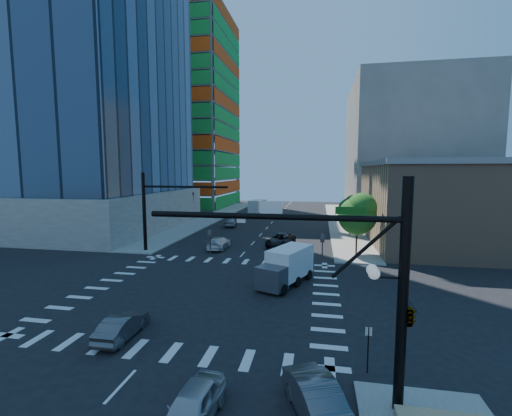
# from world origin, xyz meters

# --- Properties ---
(ground) EXTENTS (160.00, 160.00, 0.00)m
(ground) POSITION_xyz_m (0.00, 0.00, 0.00)
(ground) COLOR black
(ground) RESTS_ON ground
(road_markings) EXTENTS (20.00, 20.00, 0.01)m
(road_markings) POSITION_xyz_m (0.00, 0.00, 0.01)
(road_markings) COLOR silver
(road_markings) RESTS_ON ground
(sidewalk_ne) EXTENTS (5.00, 60.00, 0.15)m
(sidewalk_ne) POSITION_xyz_m (12.50, 40.00, 0.07)
(sidewalk_ne) COLOR gray
(sidewalk_ne) RESTS_ON ground
(sidewalk_nw) EXTENTS (5.00, 60.00, 0.15)m
(sidewalk_nw) POSITION_xyz_m (-12.50, 40.00, 0.07)
(sidewalk_nw) COLOR gray
(sidewalk_nw) RESTS_ON ground
(office_tower) EXTENTS (30.00, 30.00, 71.00)m
(office_tower) POSITION_xyz_m (-30.00, 25.00, 35.13)
(office_tower) COLOR gray
(office_tower) RESTS_ON ground
(construction_building) EXTENTS (25.16, 34.50, 70.60)m
(construction_building) POSITION_xyz_m (-27.41, 61.93, 24.61)
(construction_building) COLOR slate
(construction_building) RESTS_ON ground
(commercial_building) EXTENTS (20.50, 22.50, 10.60)m
(commercial_building) POSITION_xyz_m (25.00, 22.00, 5.31)
(commercial_building) COLOR #A17B5D
(commercial_building) RESTS_ON ground
(bg_building_ne) EXTENTS (24.00, 30.00, 28.00)m
(bg_building_ne) POSITION_xyz_m (27.00, 55.00, 14.00)
(bg_building_ne) COLOR slate
(bg_building_ne) RESTS_ON ground
(signal_mast_se) EXTENTS (10.51, 2.48, 9.00)m
(signal_mast_se) POSITION_xyz_m (10.60, -11.50, 5.01)
(signal_mast_se) COLOR black
(signal_mast_se) RESTS_ON sidewalk_se
(signal_mast_nw) EXTENTS (10.20, 0.40, 9.00)m
(signal_mast_nw) POSITION_xyz_m (-10.00, 11.50, 5.49)
(signal_mast_nw) COLOR black
(signal_mast_nw) RESTS_ON sidewalk_nw
(tree_south) EXTENTS (4.16, 4.16, 6.82)m
(tree_south) POSITION_xyz_m (12.63, 13.90, 4.69)
(tree_south) COLOR #382316
(tree_south) RESTS_ON sidewalk_ne
(tree_north) EXTENTS (3.54, 3.52, 5.78)m
(tree_north) POSITION_xyz_m (12.93, 25.90, 3.99)
(tree_north) COLOR #382316
(tree_north) RESTS_ON sidewalk_ne
(no_parking_sign) EXTENTS (0.30, 0.06, 2.20)m
(no_parking_sign) POSITION_xyz_m (10.70, -9.00, 1.38)
(no_parking_sign) COLOR black
(no_parking_sign) RESTS_ON ground
(car_nb_near) EXTENTS (1.91, 4.04, 1.34)m
(car_nb_near) POSITION_xyz_m (3.89, -13.53, 0.67)
(car_nb_near) COLOR #ADB1B5
(car_nb_near) RESTS_ON ground
(car_nb_right) EXTENTS (3.20, 4.59, 1.44)m
(car_nb_right) POSITION_xyz_m (8.50, -12.52, 0.72)
(car_nb_right) COLOR #515256
(car_nb_right) RESTS_ON ground
(car_nb_far) EXTENTS (3.71, 6.01, 1.55)m
(car_nb_far) POSITION_xyz_m (3.72, 17.05, 0.78)
(car_nb_far) COLOR black
(car_nb_far) RESTS_ON ground
(car_sb_near) EXTENTS (2.09, 4.96, 1.43)m
(car_sb_near) POSITION_xyz_m (-3.41, 14.27, 0.71)
(car_sb_near) COLOR white
(car_sb_near) RESTS_ON ground
(car_sb_mid) EXTENTS (2.60, 4.89, 1.58)m
(car_sb_mid) POSITION_xyz_m (-6.21, 30.58, 0.79)
(car_sb_mid) COLOR gray
(car_sb_mid) RESTS_ON ground
(car_sb_cross) EXTENTS (1.46, 4.00, 1.31)m
(car_sb_cross) POSITION_xyz_m (-2.40, -7.97, 0.65)
(car_sb_cross) COLOR #4A4A4E
(car_sb_cross) RESTS_ON ground
(box_truck_near) EXTENTS (4.38, 6.11, 2.95)m
(box_truck_near) POSITION_xyz_m (5.69, 2.54, 1.31)
(box_truck_near) COLOR black
(box_truck_near) RESTS_ON ground
(box_truck_far) EXTENTS (3.69, 6.44, 3.18)m
(box_truck_far) POSITION_xyz_m (-4.33, 47.21, 1.41)
(box_truck_far) COLOR black
(box_truck_far) RESTS_ON ground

